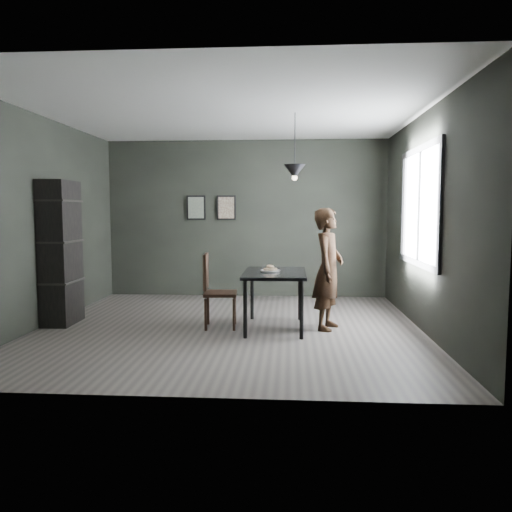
# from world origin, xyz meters

# --- Properties ---
(ground) EXTENTS (5.00, 5.00, 0.00)m
(ground) POSITION_xyz_m (0.00, 0.00, 0.00)
(ground) COLOR #393531
(ground) RESTS_ON ground
(back_wall) EXTENTS (5.00, 0.10, 2.80)m
(back_wall) POSITION_xyz_m (0.00, 2.50, 1.40)
(back_wall) COLOR black
(back_wall) RESTS_ON ground
(ceiling) EXTENTS (5.00, 5.00, 0.02)m
(ceiling) POSITION_xyz_m (0.00, 0.00, 2.80)
(ceiling) COLOR silver
(ceiling) RESTS_ON ground
(window_assembly) EXTENTS (0.04, 1.96, 1.56)m
(window_assembly) POSITION_xyz_m (2.47, 0.20, 1.60)
(window_assembly) COLOR white
(window_assembly) RESTS_ON ground
(cafe_table) EXTENTS (0.80, 1.20, 0.75)m
(cafe_table) POSITION_xyz_m (0.60, 0.00, 0.67)
(cafe_table) COLOR black
(cafe_table) RESTS_ON ground
(white_plate) EXTENTS (0.23, 0.23, 0.01)m
(white_plate) POSITION_xyz_m (0.54, 0.00, 0.76)
(white_plate) COLOR silver
(white_plate) RESTS_ON cafe_table
(donut_pile) EXTENTS (0.18, 0.18, 0.08)m
(donut_pile) POSITION_xyz_m (0.54, 0.00, 0.79)
(donut_pile) COLOR beige
(donut_pile) RESTS_ON white_plate
(woman) EXTENTS (0.54, 0.67, 1.58)m
(woman) POSITION_xyz_m (1.29, 0.02, 0.79)
(woman) COLOR black
(woman) RESTS_ON ground
(wood_chair) EXTENTS (0.46, 0.46, 0.98)m
(wood_chair) POSITION_xyz_m (-0.20, -0.01, 0.56)
(wood_chair) COLOR black
(wood_chair) RESTS_ON ground
(shelf_unit) EXTENTS (0.39, 0.66, 1.95)m
(shelf_unit) POSITION_xyz_m (-2.32, 0.09, 0.97)
(shelf_unit) COLOR black
(shelf_unit) RESTS_ON ground
(pendant_lamp) EXTENTS (0.28, 0.28, 0.86)m
(pendant_lamp) POSITION_xyz_m (0.85, 0.10, 2.05)
(pendant_lamp) COLOR black
(pendant_lamp) RESTS_ON ground
(framed_print_left) EXTENTS (0.34, 0.04, 0.44)m
(framed_print_left) POSITION_xyz_m (-0.90, 2.47, 1.60)
(framed_print_left) COLOR black
(framed_print_left) RESTS_ON ground
(framed_print_right) EXTENTS (0.34, 0.04, 0.44)m
(framed_print_right) POSITION_xyz_m (-0.35, 2.47, 1.60)
(framed_print_right) COLOR black
(framed_print_right) RESTS_ON ground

